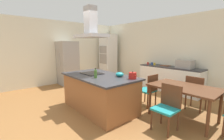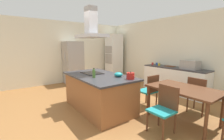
# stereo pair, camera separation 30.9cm
# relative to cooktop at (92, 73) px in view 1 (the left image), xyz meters

# --- Properties ---
(ground) EXTENTS (16.00, 16.00, 0.00)m
(ground) POSITION_rel_cooktop_xyz_m (0.34, 1.50, -0.91)
(ground) COLOR #936033
(wall_back) EXTENTS (7.20, 0.10, 2.70)m
(wall_back) POSITION_rel_cooktop_xyz_m (0.34, 3.25, 0.44)
(wall_back) COLOR silver
(wall_back) RESTS_ON ground
(wall_left) EXTENTS (0.10, 8.80, 2.70)m
(wall_left) POSITION_rel_cooktop_xyz_m (-3.11, 1.00, 0.44)
(wall_left) COLOR silver
(wall_left) RESTS_ON ground
(kitchen_island) EXTENTS (2.03, 1.15, 0.90)m
(kitchen_island) POSITION_rel_cooktop_xyz_m (0.34, 0.00, -0.45)
(kitchen_island) COLOR #995B33
(kitchen_island) RESTS_ON ground
(cooktop) EXTENTS (0.60, 0.44, 0.01)m
(cooktop) POSITION_rel_cooktop_xyz_m (0.00, 0.00, 0.00)
(cooktop) COLOR black
(cooktop) RESTS_ON kitchen_island
(tea_kettle) EXTENTS (0.23, 0.18, 0.17)m
(tea_kettle) POSITION_rel_cooktop_xyz_m (1.16, 0.34, 0.07)
(tea_kettle) COLOR #B21E19
(tea_kettle) RESTS_ON kitchen_island
(olive_oil_bottle) EXTENTS (0.07, 0.07, 0.23)m
(olive_oil_bottle) POSITION_rel_cooktop_xyz_m (0.54, -0.24, 0.09)
(olive_oil_bottle) COLOR #47722D
(olive_oil_bottle) RESTS_ON kitchen_island
(mixing_bowl) EXTENTS (0.20, 0.20, 0.11)m
(mixing_bowl) POSITION_rel_cooktop_xyz_m (0.79, 0.29, 0.05)
(mixing_bowl) COLOR teal
(mixing_bowl) RESTS_ON kitchen_island
(back_counter) EXTENTS (2.22, 0.62, 0.90)m
(back_counter) POSITION_rel_cooktop_xyz_m (0.69, 2.88, -0.46)
(back_counter) COLOR white
(back_counter) RESTS_ON ground
(countertop_microwave) EXTENTS (0.50, 0.38, 0.28)m
(countertop_microwave) POSITION_rel_cooktop_xyz_m (1.20, 2.88, 0.13)
(countertop_microwave) COLOR #9E9993
(countertop_microwave) RESTS_ON back_counter
(coffee_mug_red) EXTENTS (0.08, 0.08, 0.09)m
(coffee_mug_red) POSITION_rel_cooktop_xyz_m (-0.22, 2.81, 0.04)
(coffee_mug_red) COLOR red
(coffee_mug_red) RESTS_ON back_counter
(coffee_mug_blue) EXTENTS (0.08, 0.08, 0.09)m
(coffee_mug_blue) POSITION_rel_cooktop_xyz_m (-0.07, 2.87, 0.04)
(coffee_mug_blue) COLOR #2D56B2
(coffee_mug_blue) RESTS_ON back_counter
(coffee_mug_yellow) EXTENTS (0.08, 0.08, 0.09)m
(coffee_mug_yellow) POSITION_rel_cooktop_xyz_m (0.07, 2.83, 0.04)
(coffee_mug_yellow) COLOR gold
(coffee_mug_yellow) RESTS_ON back_counter
(cutting_board) EXTENTS (0.34, 0.24, 0.02)m
(cutting_board) POSITION_rel_cooktop_xyz_m (0.46, 2.93, 0.00)
(cutting_board) COLOR brown
(cutting_board) RESTS_ON back_counter
(wall_oven_stack) EXTENTS (0.70, 0.66, 2.20)m
(wall_oven_stack) POSITION_rel_cooktop_xyz_m (-2.56, 2.65, 0.20)
(wall_oven_stack) COLOR white
(wall_oven_stack) RESTS_ON ground
(refrigerator) EXTENTS (0.80, 0.73, 1.82)m
(refrigerator) POSITION_rel_cooktop_xyz_m (-2.64, 0.51, 0.00)
(refrigerator) COLOR #9E9993
(refrigerator) RESTS_ON ground
(dining_table) EXTENTS (1.40, 0.90, 0.75)m
(dining_table) POSITION_rel_cooktop_xyz_m (1.98, 1.14, -0.24)
(dining_table) COLOR #59331E
(dining_table) RESTS_ON ground
(chair_facing_back_wall) EXTENTS (0.42, 0.42, 0.89)m
(chair_facing_back_wall) POSITION_rel_cooktop_xyz_m (1.98, 1.80, -0.40)
(chair_facing_back_wall) COLOR teal
(chair_facing_back_wall) RESTS_ON ground
(chair_facing_island) EXTENTS (0.42, 0.42, 0.89)m
(chair_facing_island) POSITION_rel_cooktop_xyz_m (1.98, 0.47, -0.40)
(chair_facing_island) COLOR teal
(chair_facing_island) RESTS_ON ground
(chair_at_left_end) EXTENTS (0.42, 0.42, 0.89)m
(chair_at_left_end) POSITION_rel_cooktop_xyz_m (1.06, 1.14, -0.40)
(chair_at_left_end) COLOR teal
(chair_at_left_end) RESTS_ON ground
(range_hood) EXTENTS (0.90, 0.55, 0.78)m
(range_hood) POSITION_rel_cooktop_xyz_m (0.00, 0.00, 1.20)
(range_hood) COLOR #ADADB2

